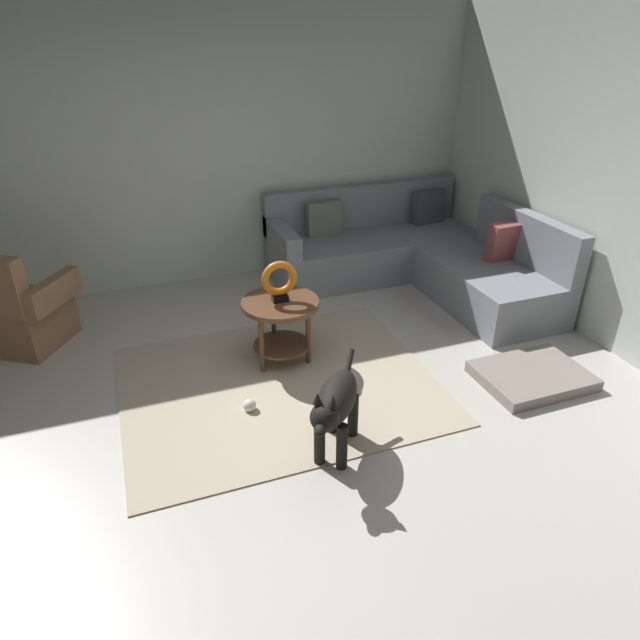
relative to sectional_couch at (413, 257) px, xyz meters
The scene contains 11 objects.
ground_plane 2.85m from the sectional_couch, 134.68° to the right, with size 6.00×6.00×0.10m, color beige.
wall_back 2.44m from the sectional_couch, 155.09° to the left, with size 6.00×0.12×2.70m, color silver.
area_rug 2.28m from the sectional_couch, 144.49° to the right, with size 2.30×1.90×0.01m, color #BCAD93.
sectional_couch is the anchor object (origin of this frame).
armchair 3.68m from the sectional_couch, behind, with size 1.00×0.93×0.88m.
side_table 1.99m from the sectional_couch, 149.74° to the right, with size 0.60×0.60×0.54m.
torus_sculpture 2.03m from the sectional_couch, 149.74° to the right, with size 0.28×0.08×0.33m.
dog_bed_mat 1.95m from the sectional_couch, 90.36° to the right, with size 0.80×0.60×0.09m, color gray.
dog 2.77m from the sectional_couch, 128.42° to the right, with size 0.54×0.72×0.63m.
dog_toy_ball 2.64m from the sectional_couch, 143.74° to the right, with size 0.09×0.09×0.09m, color silver.
dog_toy_rope 2.47m from the sectional_couch, 128.62° to the right, with size 0.05×0.05×0.19m, color silver.
Camera 1 is at (-0.77, -2.70, 2.43)m, focal length 31.48 mm.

